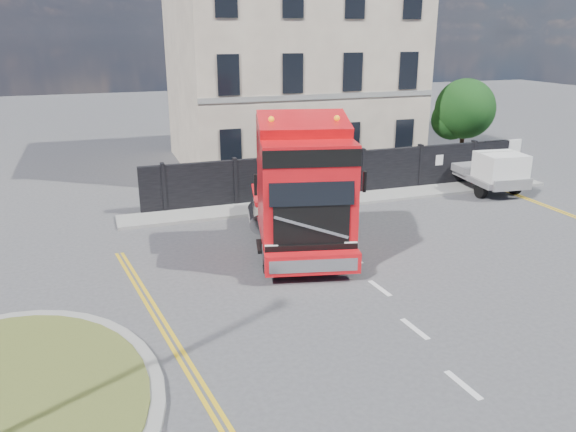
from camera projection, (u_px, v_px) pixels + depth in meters
name	position (u px, v px, depth m)	size (l,w,h in m)	color
ground	(280.00, 297.00, 15.81)	(120.00, 120.00, 0.00)	#424244
hoarding_fence	(353.00, 173.00, 25.62)	(18.80, 0.25, 2.00)	black
georgian_building	(288.00, 58.00, 30.69)	(12.30, 10.30, 12.80)	beige
tree	(462.00, 111.00, 30.20)	(3.20, 3.20, 4.80)	#382619
pavement_far	(350.00, 199.00, 24.93)	(20.00, 1.60, 0.12)	gray
truck	(302.00, 194.00, 18.51)	(4.46, 8.04, 4.55)	black
flatbed_pickup	(492.00, 171.00, 25.78)	(2.37, 4.91, 1.97)	slate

